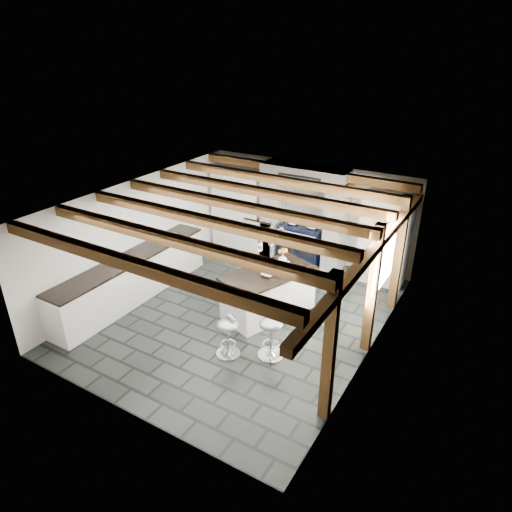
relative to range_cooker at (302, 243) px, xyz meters
The scene contains 6 objects.
ground 2.72m from the range_cooker, 90.00° to the right, with size 6.00×6.00×0.00m, color black.
room_shell 1.52m from the range_cooker, 115.80° to the right, with size 6.00×6.03×6.00m.
range_cooker is the anchor object (origin of this frame).
kitchen_island 2.39m from the range_cooker, 79.76° to the right, with size 1.49×1.98×1.17m.
bar_stool_near 3.68m from the range_cooker, 72.19° to the right, with size 0.44×0.44×0.82m.
bar_stool_far 3.87m from the range_cooker, 82.67° to the right, with size 0.49×0.49×0.75m.
Camera 1 is at (4.07, -6.27, 4.87)m, focal length 32.00 mm.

